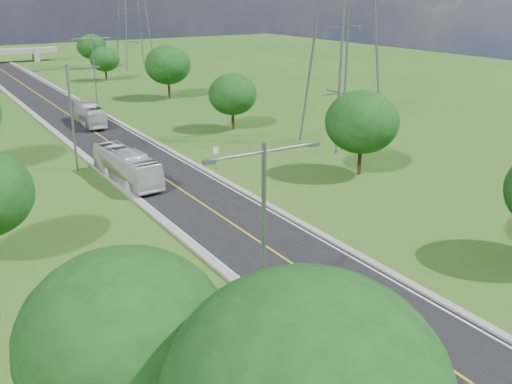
% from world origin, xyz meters
% --- Properties ---
extents(ground, '(260.00, 260.00, 0.00)m').
position_xyz_m(ground, '(0.00, 60.00, 0.00)').
color(ground, '#295818').
rests_on(ground, ground).
extents(road, '(8.00, 150.00, 0.06)m').
position_xyz_m(road, '(0.00, 66.00, 0.03)').
color(road, black).
rests_on(road, ground).
extents(curb_left, '(0.50, 150.00, 0.22)m').
position_xyz_m(curb_left, '(-4.25, 66.00, 0.11)').
color(curb_left, gray).
rests_on(curb_left, ground).
extents(curb_right, '(0.50, 150.00, 0.22)m').
position_xyz_m(curb_right, '(4.25, 66.00, 0.11)').
color(curb_right, gray).
rests_on(curb_right, ground).
extents(speed_limit_sign, '(0.55, 0.09, 2.40)m').
position_xyz_m(speed_limit_sign, '(5.20, 37.98, 1.60)').
color(speed_limit_sign, slate).
rests_on(speed_limit_sign, ground).
extents(streetlight_near_left, '(5.90, 0.25, 10.00)m').
position_xyz_m(streetlight_near_left, '(-6.00, 12.00, 5.94)').
color(streetlight_near_left, slate).
rests_on(streetlight_near_left, ground).
extents(streetlight_mid_left, '(5.90, 0.25, 10.00)m').
position_xyz_m(streetlight_mid_left, '(-6.00, 45.00, 5.94)').
color(streetlight_mid_left, slate).
rests_on(streetlight_mid_left, ground).
extents(streetlight_far_right, '(5.90, 0.25, 10.00)m').
position_xyz_m(streetlight_far_right, '(6.00, 78.00, 5.94)').
color(streetlight_far_right, slate).
rests_on(streetlight_far_right, ground).
extents(power_tower_near, '(9.00, 6.40, 28.00)m').
position_xyz_m(power_tower_near, '(22.00, 40.00, 14.01)').
color(power_tower_near, slate).
rests_on(power_tower_near, ground).
extents(power_tower_far, '(9.00, 6.40, 28.00)m').
position_xyz_m(power_tower_far, '(26.00, 115.00, 14.01)').
color(power_tower_far, slate).
rests_on(power_tower_far, ground).
extents(tree_la, '(7.14, 7.14, 8.30)m').
position_xyz_m(tree_la, '(-14.00, 8.00, 5.27)').
color(tree_la, black).
rests_on(tree_la, ground).
extents(tree_rb, '(6.72, 6.72, 7.82)m').
position_xyz_m(tree_rb, '(16.00, 30.00, 4.95)').
color(tree_rb, black).
rests_on(tree_rb, ground).
extents(tree_rc, '(5.88, 5.88, 6.84)m').
position_xyz_m(tree_rc, '(15.00, 52.00, 4.33)').
color(tree_rc, black).
rests_on(tree_rc, ground).
extents(tree_rd, '(7.14, 7.14, 8.30)m').
position_xyz_m(tree_rd, '(17.00, 76.00, 5.27)').
color(tree_rd, black).
rests_on(tree_rd, ground).
extents(tree_re, '(5.46, 5.46, 6.35)m').
position_xyz_m(tree_re, '(14.50, 100.00, 4.02)').
color(tree_re, black).
rests_on(tree_re, ground).
extents(tree_rf, '(6.30, 6.30, 7.33)m').
position_xyz_m(tree_rf, '(18.00, 120.00, 4.64)').
color(tree_rf, black).
rests_on(tree_rf, ground).
extents(bus_outbound, '(3.02, 9.74, 2.67)m').
position_xyz_m(bus_outbound, '(0.80, 63.78, 1.40)').
color(bus_outbound, silver).
rests_on(bus_outbound, road).
extents(bus_inbound, '(3.04, 10.44, 2.87)m').
position_xyz_m(bus_inbound, '(-3.10, 39.23, 1.50)').
color(bus_inbound, silver).
rests_on(bus_inbound, road).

